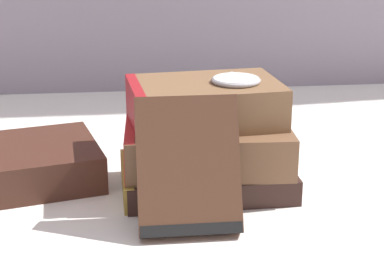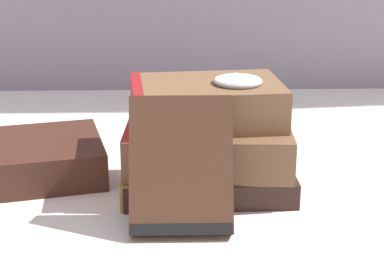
% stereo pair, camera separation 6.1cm
% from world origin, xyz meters
% --- Properties ---
extents(ground_plane, '(3.00, 3.00, 0.00)m').
position_xyz_m(ground_plane, '(0.00, 0.00, 0.00)').
color(ground_plane, white).
extents(book_flat_bottom, '(0.20, 0.14, 0.03)m').
position_xyz_m(book_flat_bottom, '(-0.01, 0.00, 0.02)').
color(book_flat_bottom, '#331E19').
rests_on(book_flat_bottom, ground_plane).
extents(book_flat_middle, '(0.20, 0.13, 0.05)m').
position_xyz_m(book_flat_middle, '(-0.01, 0.00, 0.06)').
color(book_flat_middle, brown).
rests_on(book_flat_middle, book_flat_bottom).
extents(book_flat_top, '(0.18, 0.13, 0.05)m').
position_xyz_m(book_flat_top, '(-0.01, 0.01, 0.11)').
color(book_flat_top, brown).
rests_on(book_flat_top, book_flat_middle).
extents(book_leaning_front, '(0.11, 0.08, 0.14)m').
position_xyz_m(book_leaning_front, '(-0.03, -0.10, 0.07)').
color(book_leaning_front, '#4C2D1E').
rests_on(book_leaning_front, ground_plane).
extents(pocket_watch, '(0.06, 0.06, 0.01)m').
position_xyz_m(pocket_watch, '(0.03, 0.01, 0.13)').
color(pocket_watch, white).
rests_on(pocket_watch, book_flat_top).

